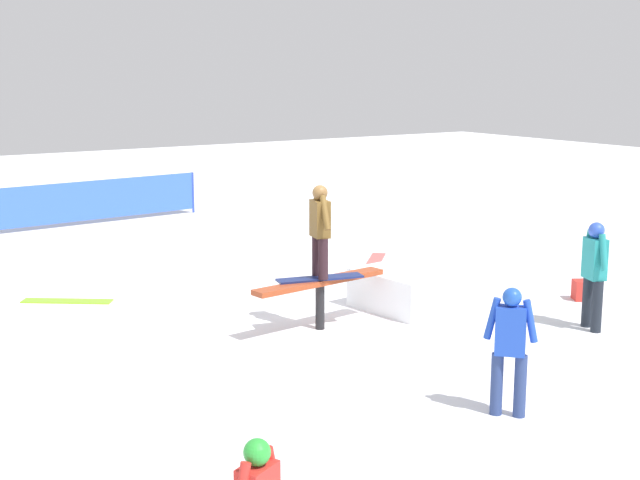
# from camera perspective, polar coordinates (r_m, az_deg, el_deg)

# --- Properties ---
(ground_plane) EXTENTS (60.00, 60.00, 0.00)m
(ground_plane) POSITION_cam_1_polar(r_m,az_deg,el_deg) (13.60, -0.00, -5.71)
(ground_plane) COLOR white
(rail_feature) EXTENTS (2.37, 0.55, 0.78)m
(rail_feature) POSITION_cam_1_polar(r_m,az_deg,el_deg) (13.43, -0.00, -3.02)
(rail_feature) COLOR black
(rail_feature) RESTS_ON ground
(snow_kicker_ramp) EXTENTS (1.96, 1.70, 0.64)m
(snow_kicker_ramp) POSITION_cam_1_polar(r_m,az_deg,el_deg) (14.90, 6.22, -3.00)
(snow_kicker_ramp) COLOR white
(snow_kicker_ramp) RESTS_ON ground
(main_rider_on_rail) EXTENTS (1.35, 0.75, 1.43)m
(main_rider_on_rail) POSITION_cam_1_polar(r_m,az_deg,el_deg) (13.25, -0.00, 0.51)
(main_rider_on_rail) COLOR navy
(main_rider_on_rail) RESTS_ON rail_feature
(bystander_teal) EXTENTS (0.35, 0.68, 1.65)m
(bystander_teal) POSITION_cam_1_polar(r_m,az_deg,el_deg) (13.97, 17.14, -1.83)
(bystander_teal) COLOR #1D242D
(bystander_teal) RESTS_ON ground
(bystander_blue) EXTENTS (0.47, 0.51, 1.50)m
(bystander_blue) POSITION_cam_1_polar(r_m,az_deg,el_deg) (10.32, 12.07, -6.55)
(bystander_blue) COLOR navy
(bystander_blue) RESTS_ON ground
(loose_snowboard_coral) EXTENTS (1.15, 1.19, 0.02)m
(loose_snowboard_coral) POSITION_cam_1_polar(r_m,az_deg,el_deg) (18.30, 3.55, -1.30)
(loose_snowboard_coral) COLOR #E0605C
(loose_snowboard_coral) RESTS_ON ground
(loose_snowboard_lime) EXTENTS (1.39, 1.13, 0.02)m
(loose_snowboard_lime) POSITION_cam_1_polar(r_m,az_deg,el_deg) (15.72, -15.88, -3.78)
(loose_snowboard_lime) COLOR #8CE226
(loose_snowboard_lime) RESTS_ON ground
(backpack_on_snow) EXTENTS (0.34, 0.37, 0.34)m
(backpack_on_snow) POSITION_cam_1_polar(r_m,az_deg,el_deg) (15.84, 16.31, -3.10)
(backpack_on_snow) COLOR red
(backpack_on_snow) RESTS_ON ground
(safety_fence) EXTENTS (5.36, 0.50, 1.10)m
(safety_fence) POSITION_cam_1_polar(r_m,az_deg,el_deg) (23.27, -13.82, 2.53)
(safety_fence) COLOR blue
(safety_fence) RESTS_ON ground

